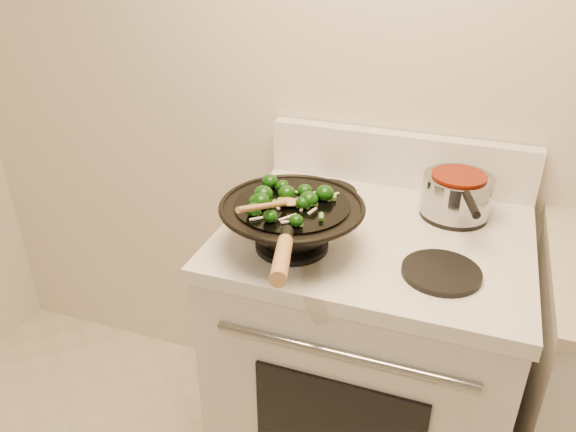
% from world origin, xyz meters
% --- Properties ---
extents(stove, '(0.78, 0.67, 1.08)m').
position_xyz_m(stove, '(-0.15, 1.17, 0.47)').
color(stove, white).
rests_on(stove, ground).
extents(wok, '(0.35, 0.57, 0.18)m').
position_xyz_m(wok, '(-0.33, 1.02, 0.99)').
color(wok, black).
rests_on(wok, stove).
extents(stirfry, '(0.20, 0.20, 0.04)m').
position_xyz_m(stirfry, '(-0.35, 1.02, 1.06)').
color(stirfry, '#0D3608').
rests_on(stirfry, wok).
extents(wooden_spoon, '(0.07, 0.23, 0.09)m').
position_xyz_m(wooden_spoon, '(-0.35, 0.95, 1.07)').
color(wooden_spoon, '#AE7A44').
rests_on(wooden_spoon, wok).
extents(saucepan, '(0.18, 0.29, 0.11)m').
position_xyz_m(saucepan, '(0.03, 1.32, 0.99)').
color(saucepan, gray).
rests_on(saucepan, stove).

